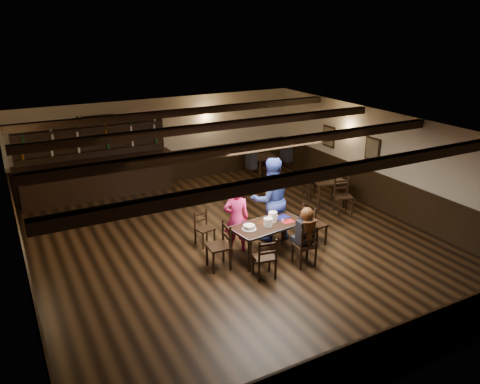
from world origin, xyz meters
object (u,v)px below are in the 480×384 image
dining_table (268,227)px  woman_pink (236,219)px  chair_near_left (266,255)px  bar_counter (97,173)px  chair_near_right (307,243)px  man_blue (271,199)px  cake (249,227)px

dining_table → woman_pink: woman_pink is taller
dining_table → chair_near_left: chair_near_left is taller
woman_pink → bar_counter: (-1.97, 5.00, -0.07)m
dining_table → chair_near_right: size_ratio=1.89×
chair_near_right → man_blue: size_ratio=0.46×
dining_table → bar_counter: bar_counter is taller
man_blue → cake: (-0.99, -0.74, -0.21)m
cake → dining_table: bearing=3.5°
cake → chair_near_left: bearing=-94.4°
woman_pink → bar_counter: bearing=-52.7°
dining_table → bar_counter: (-2.47, 5.52, 0.05)m
chair_near_right → chair_near_left: bearing=-178.0°
woman_pink → dining_table: bearing=150.4°
chair_near_left → man_blue: 1.93m
chair_near_right → bar_counter: (-2.94, 6.32, 0.19)m
chair_near_right → cake: size_ratio=2.96×
dining_table → man_blue: 0.92m
woman_pink → chair_near_right: bearing=142.2°
chair_near_right → man_blue: 1.58m
cake → bar_counter: size_ratio=0.07×
cake → bar_counter: (-1.98, 5.55, -0.07)m
chair_near_left → chair_near_right: (1.02, 0.03, 0.01)m
woman_pink → bar_counter: 5.38m
dining_table → bar_counter: 6.05m
cake → man_blue: bearing=36.6°
man_blue → bar_counter: (-2.97, 4.81, -0.28)m
bar_counter → cake: bearing=-70.3°
dining_table → chair_near_left: 1.02m
woman_pink → bar_counter: size_ratio=0.35×
dining_table → woman_pink: 0.73m
chair_near_left → dining_table: bearing=56.6°
chair_near_left → cake: (0.06, 0.81, 0.27)m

